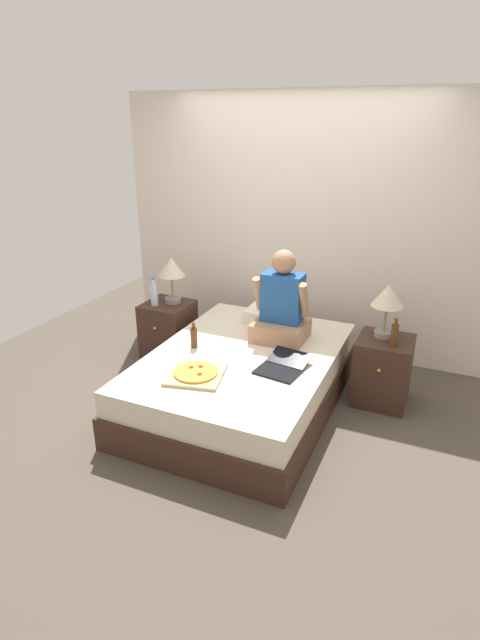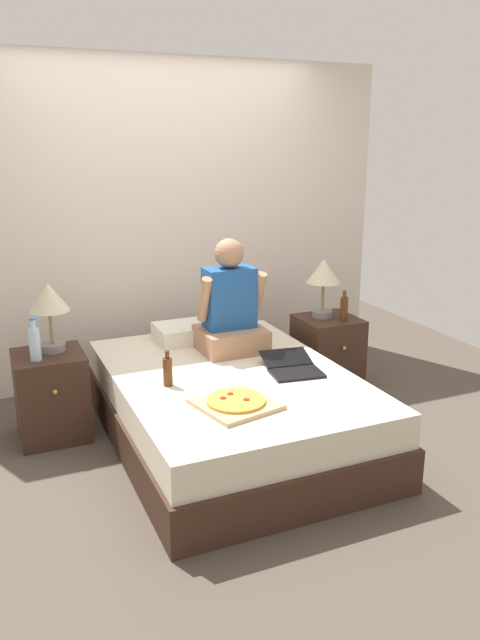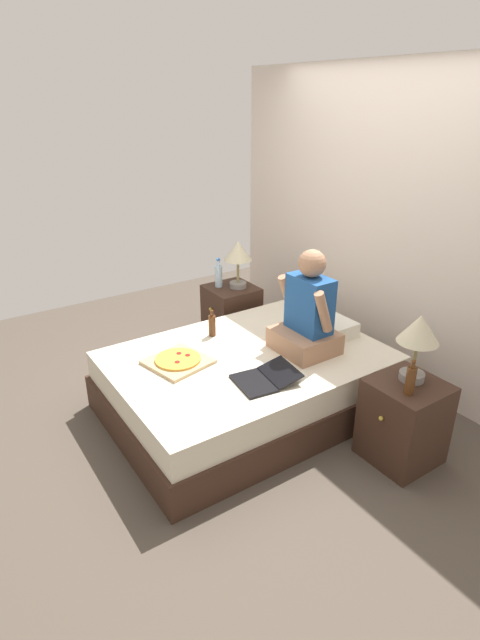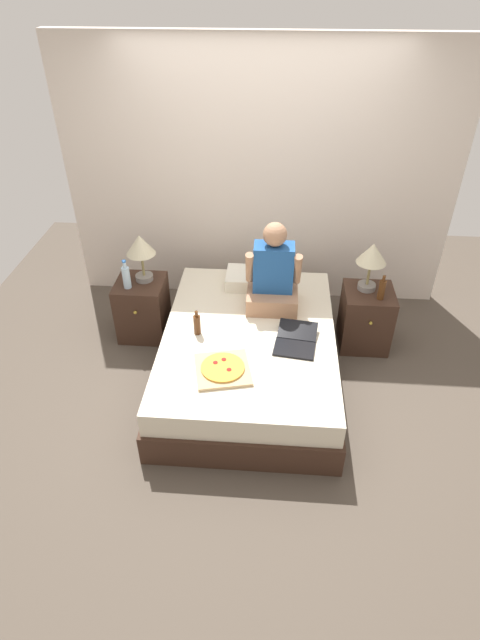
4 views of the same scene
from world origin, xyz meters
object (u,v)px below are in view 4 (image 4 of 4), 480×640
Objects in this scene: nightstand_left at (143,308)px; pizza_box at (223,369)px; nightstand_right at (365,318)px; beer_bottle at (382,289)px; lamp_on_left_nightstand at (140,248)px; water_bottle at (126,277)px; beer_bottle_on_bed at (197,324)px; laptop at (295,342)px; lamp_on_right_nightstand at (372,257)px; bed at (249,354)px; person_seated at (273,277)px.

pizza_box is (0.87, -1.02, 0.21)m from nightstand_left.
beer_bottle reaches higher than nightstand_right.
nightstand_left is 1.27× the size of lamp_on_left_nightstand.
pizza_box is at bearing -44.29° from water_bottle.
pizza_box is at bearing -59.91° from beer_bottle_on_bed.
beer_bottle_on_bed reaches higher than nightstand_left.
beer_bottle is at bearing -4.06° from lamp_on_left_nightstand.
beer_bottle is 1.61m from beer_bottle_on_bed.
nightstand_right is 2.49× the size of beer_bottle.
lamp_on_left_nightstand is 0.78× the size of nightstand_right.
water_bottle is 0.61× the size of laptop.
nightstand_left is at bearing 180.00° from nightstand_right.
lamp_on_right_nightstand reaches higher than beer_bottle.
person_seated reaches higher than bed.
water_bottle reaches higher than pizza_box.
lamp_on_right_nightstand is (2.14, 0.14, 0.22)m from water_bottle.
beer_bottle_on_bed is (0.70, -0.49, -0.12)m from water_bottle.
beer_bottle_on_bed is at bearing -43.18° from nightstand_left.
bed is 1.17m from nightstand_right.
nightstand_right is 1.60m from pizza_box.
beer_bottle is at bearing 37.53° from laptop.
pizza_box is at bearing -110.84° from person_seated.
water_bottle is at bearing -177.62° from nightstand_right.
water_bottle is 0.35× the size of person_seated.
bed is at bearing 70.92° from pizza_box.
lamp_on_left_nightstand is at bearing 127.91° from pizza_box.
person_seated is at bearing -168.84° from lamp_on_right_nightstand.
nightstand_right is 0.74× the size of person_seated.
person_seated is at bearing -1.11° from water_bottle.
nightstand_right is at bearing -59.07° from lamp_on_right_nightstand.
water_bottle is 0.86m from beer_bottle_on_bed.
lamp_on_right_nightstand is at bearing 3.75° from water_bottle.
water_bottle is (-0.08, -0.09, 0.40)m from nightstand_left.
beer_bottle_on_bed is at bearing -158.39° from nightstand_right.
person_seated is (-0.94, -0.02, 0.09)m from beer_bottle.
lamp_on_left_nightstand and lamp_on_right_nightstand have the same top height.
person_seated reaches higher than beer_bottle_on_bed.
beer_bottle is (0.10, -0.15, -0.23)m from lamp_on_right_nightstand.
beer_bottle is 1.05× the size of beer_bottle_on_bed.
nightstand_left reaches higher than bed.
lamp_on_left_nightstand is at bearing 180.00° from lamp_on_right_nightstand.
laptop is at bearing -25.08° from nightstand_left.
water_bottle is at bearing 158.52° from bed.
bed is 4.50× the size of laptop.
lamp_on_left_nightstand is 0.92m from beer_bottle_on_bed.
laptop is at bearing 33.06° from pizza_box.
water_bottle is 0.61× the size of lamp_on_right_nightstand.
lamp_on_left_nightstand is at bearing 51.37° from nightstand_left.
beer_bottle is 0.29× the size of person_seated.
bed is 1.29m from water_bottle.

